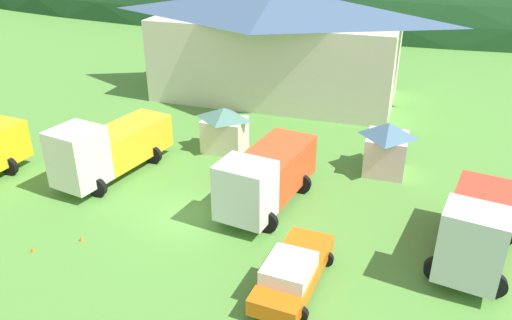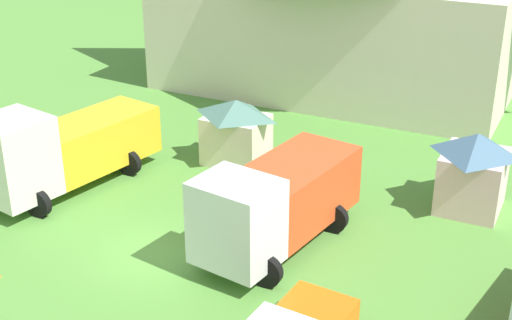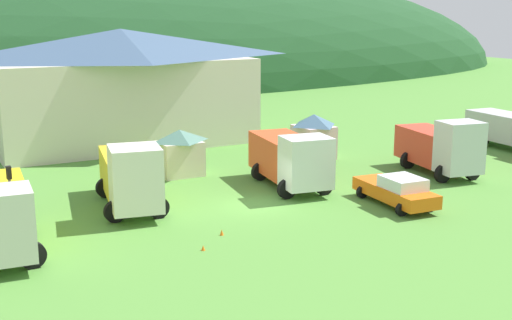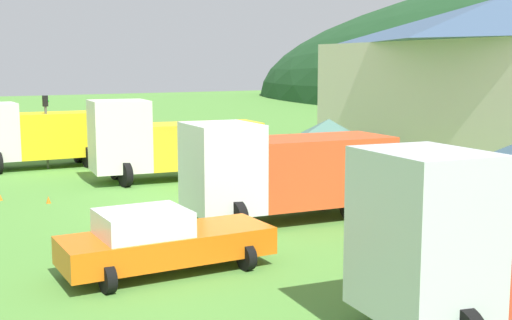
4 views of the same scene
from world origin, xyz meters
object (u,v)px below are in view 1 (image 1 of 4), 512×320
at_px(play_shed_pink, 386,147).
at_px(depot_building, 277,42).
at_px(service_pickup_orange, 293,271).
at_px(tow_truck_silver, 476,228).
at_px(traffic_cone_mid_row, 33,251).
at_px(heavy_rig_white, 266,175).
at_px(traffic_cone_near_pickup, 81,241).
at_px(heavy_rig_striped, 108,148).
at_px(play_shed_cream, 224,129).

bearing_deg(play_shed_pink, depot_building, 131.35).
distance_m(depot_building, service_pickup_orange, 24.60).
bearing_deg(tow_truck_silver, traffic_cone_mid_row, -63.89).
xyz_separation_m(play_shed_pink, heavy_rig_white, (-5.54, -5.94, 0.17)).
height_order(depot_building, play_shed_pink, depot_building).
bearing_deg(traffic_cone_mid_row, tow_truck_silver, 15.80).
distance_m(heavy_rig_white, service_pickup_orange, 6.67).
height_order(play_shed_pink, service_pickup_orange, play_shed_pink).
bearing_deg(depot_building, tow_truck_silver, -53.09).
height_order(tow_truck_silver, traffic_cone_near_pickup, tow_truck_silver).
distance_m(play_shed_pink, heavy_rig_white, 8.13).
relative_size(depot_building, heavy_rig_white, 2.79).
xyz_separation_m(heavy_rig_white, traffic_cone_near_pickup, (-7.28, -5.76, -1.78)).
height_order(heavy_rig_white, traffic_cone_mid_row, heavy_rig_white).
distance_m(play_shed_pink, traffic_cone_mid_row, 19.54).
height_order(heavy_rig_striped, service_pickup_orange, heavy_rig_striped).
xyz_separation_m(depot_building, tow_truck_silver, (14.36, -19.13, -2.72)).
bearing_deg(tow_truck_silver, heavy_rig_white, -90.25).
distance_m(heavy_rig_striped, traffic_cone_near_pickup, 6.78).
bearing_deg(traffic_cone_near_pickup, heavy_rig_striped, 110.47).
relative_size(heavy_rig_white, tow_truck_silver, 1.08).
bearing_deg(heavy_rig_white, depot_building, -156.55).
bearing_deg(depot_building, play_shed_cream, -90.59).
bearing_deg(play_shed_pink, tow_truck_silver, -60.60).
distance_m(depot_building, play_shed_cream, 11.86).
distance_m(depot_building, traffic_cone_near_pickup, 23.65).
xyz_separation_m(heavy_rig_white, service_pickup_orange, (2.96, -5.89, -0.95)).
relative_size(play_shed_pink, tow_truck_silver, 0.45).
xyz_separation_m(play_shed_cream, play_shed_pink, (10.09, 0.13, 0.10)).
bearing_deg(service_pickup_orange, play_shed_pink, 172.39).
height_order(depot_building, traffic_cone_mid_row, depot_building).
height_order(play_shed_cream, heavy_rig_striped, heavy_rig_striped).
bearing_deg(traffic_cone_mid_row, play_shed_cream, 71.63).
bearing_deg(traffic_cone_mid_row, play_shed_pink, 42.32).
bearing_deg(service_pickup_orange, play_shed_cream, -142.63).
xyz_separation_m(depot_building, traffic_cone_mid_row, (-4.43, -24.44, -4.53)).
relative_size(play_shed_cream, play_shed_pink, 0.94).
distance_m(service_pickup_orange, traffic_cone_near_pickup, 10.28).
height_order(tow_truck_silver, traffic_cone_mid_row, tow_truck_silver).
distance_m(tow_truck_silver, traffic_cone_mid_row, 19.61).
relative_size(play_shed_cream, heavy_rig_striped, 0.36).
distance_m(depot_building, traffic_cone_mid_row, 25.25).
bearing_deg(play_shed_pink, traffic_cone_mid_row, -137.68).
bearing_deg(play_shed_pink, heavy_rig_white, -133.00).
xyz_separation_m(play_shed_pink, tow_truck_silver, (4.39, -7.79, 0.20)).
distance_m(play_shed_cream, traffic_cone_near_pickup, 11.98).
bearing_deg(service_pickup_orange, tow_truck_silver, 124.80).
relative_size(depot_building, tow_truck_silver, 3.01).
bearing_deg(heavy_rig_white, play_shed_pink, 146.07).
relative_size(heavy_rig_striped, service_pickup_orange, 1.47).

